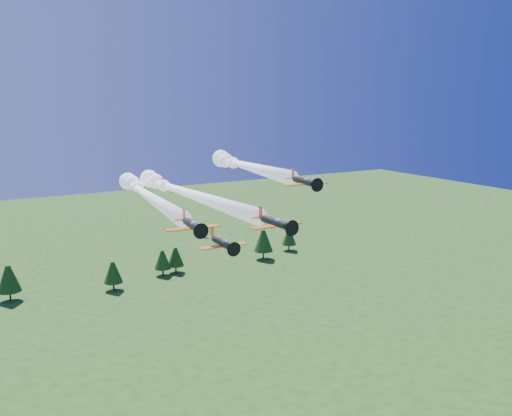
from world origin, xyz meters
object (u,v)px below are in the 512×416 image
plane_left (145,194)px  plane_lead (184,192)px  plane_slot (222,243)px  plane_right (244,165)px

plane_left → plane_lead: bearing=-52.4°
plane_lead → plane_slot: (1.19, -12.72, -6.76)m
plane_left → plane_slot: 21.86m
plane_lead → plane_slot: size_ratio=5.84×
plane_left → plane_right: 20.01m
plane_left → plane_slot: (5.83, -20.30, -5.65)m
plane_lead → plane_left: bearing=119.9°
plane_left → plane_right: (19.13, -3.63, 4.59)m
plane_lead → plane_left: plane_lead is taller
plane_right → plane_slot: size_ratio=4.62×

